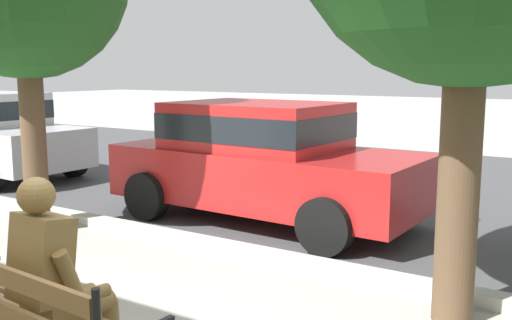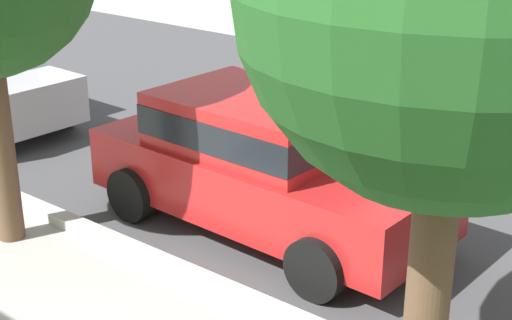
# 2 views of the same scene
# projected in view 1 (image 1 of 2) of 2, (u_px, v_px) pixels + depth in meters

# --- Properties ---
(street_surface) EXTENTS (60.00, 9.00, 0.01)m
(street_surface) POSITION_uv_depth(u_px,v_px,m) (413.00, 187.00, 9.88)
(street_surface) COLOR #424244
(street_surface) RESTS_ON ground
(curb_stone) EXTENTS (60.00, 0.20, 0.12)m
(curb_stone) POSITION_uv_depth(u_px,v_px,m) (274.00, 257.00, 6.04)
(curb_stone) COLOR #B2AFA8
(curb_stone) RESTS_ON ground
(park_bench) EXTENTS (1.83, 0.65, 0.95)m
(park_bench) POSITION_uv_depth(u_px,v_px,m) (26.00, 313.00, 3.48)
(park_bench) COLOR olive
(park_bench) RESTS_ON ground
(bronze_statue_seated) EXTENTS (0.67, 0.76, 1.37)m
(bronze_statue_seated) POSITION_uv_depth(u_px,v_px,m) (66.00, 286.00, 3.58)
(bronze_statue_seated) COLOR olive
(bronze_statue_seated) RESTS_ON ground
(parked_car_red) EXTENTS (4.15, 2.03, 1.56)m
(parked_car_red) POSITION_uv_depth(u_px,v_px,m) (262.00, 158.00, 7.64)
(parked_car_red) COLOR #B21E1E
(parked_car_red) RESTS_ON ground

